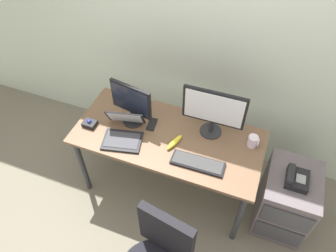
{
  "coord_description": "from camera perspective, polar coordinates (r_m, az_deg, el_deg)",
  "views": [
    {
      "loc": [
        0.61,
        -1.6,
        2.74
      ],
      "look_at": [
        0.0,
        0.0,
        0.87
      ],
      "focal_mm": 34.2,
      "sensor_mm": 36.0,
      "label": 1
    }
  ],
  "objects": [
    {
      "name": "cell_phone",
      "position": [
        2.71,
        -2.89,
        0.32
      ],
      "size": [
        0.08,
        0.15,
        0.01
      ],
      "primitive_type": "cube",
      "rotation": [
        0.0,
        0.0,
        0.12
      ],
      "color": "black",
      "rests_on": "desk"
    },
    {
      "name": "monitor_side",
      "position": [
        2.61,
        -6.57,
        4.18
      ],
      "size": [
        0.37,
        0.18,
        0.39
      ],
      "color": "#262628",
      "rests_on": "desk"
    },
    {
      "name": "ground_plane",
      "position": [
        3.23,
        0.0,
        -10.47
      ],
      "size": [
        8.0,
        8.0,
        0.0
      ],
      "primitive_type": "plane",
      "color": "#716A59"
    },
    {
      "name": "keyboard",
      "position": [
        2.45,
        5.31,
        -6.6
      ],
      "size": [
        0.41,
        0.15,
        0.03
      ],
      "color": "black",
      "rests_on": "desk"
    },
    {
      "name": "laptop",
      "position": [
        2.61,
        -7.95,
        -1.1
      ],
      "size": [
        0.38,
        0.39,
        0.22
      ],
      "color": "black",
      "rests_on": "desk"
    },
    {
      "name": "trackball_mouse",
      "position": [
        2.77,
        -13.79,
        0.46
      ],
      "size": [
        0.11,
        0.09,
        0.07
      ],
      "color": "black",
      "rests_on": "desk"
    },
    {
      "name": "file_cabinet",
      "position": [
        2.96,
        20.2,
        -12.25
      ],
      "size": [
        0.42,
        0.53,
        0.62
      ],
      "color": "#5F5559",
      "rests_on": "ground"
    },
    {
      "name": "desk",
      "position": [
        2.69,
        0.0,
        -2.9
      ],
      "size": [
        1.56,
        0.71,
        0.75
      ],
      "color": "brown",
      "rests_on": "ground"
    },
    {
      "name": "desk_phone",
      "position": [
        2.68,
        21.9,
        -8.68
      ],
      "size": [
        0.17,
        0.2,
        0.09
      ],
      "color": "black",
      "rests_on": "file_cabinet"
    },
    {
      "name": "coffee_mug",
      "position": [
        2.61,
        14.9,
        -2.65
      ],
      "size": [
        0.09,
        0.08,
        0.1
      ],
      "color": "silver",
      "rests_on": "desk"
    },
    {
      "name": "back_wall",
      "position": [
        2.74,
        5.51,
        17.95
      ],
      "size": [
        6.0,
        0.1,
        2.8
      ],
      "primitive_type": "cube",
      "color": "beige",
      "rests_on": "ground"
    },
    {
      "name": "monitor_main",
      "position": [
        2.5,
        8.13,
        2.8
      ],
      "size": [
        0.5,
        0.18,
        0.43
      ],
      "color": "#262628",
      "rests_on": "desk"
    },
    {
      "name": "banana",
      "position": [
        2.56,
        1.17,
        -2.9
      ],
      "size": [
        0.1,
        0.19,
        0.04
      ],
      "primitive_type": "ellipsoid",
      "rotation": [
        0.0,
        0.0,
        1.25
      ],
      "color": "yellow",
      "rests_on": "desk"
    }
  ]
}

